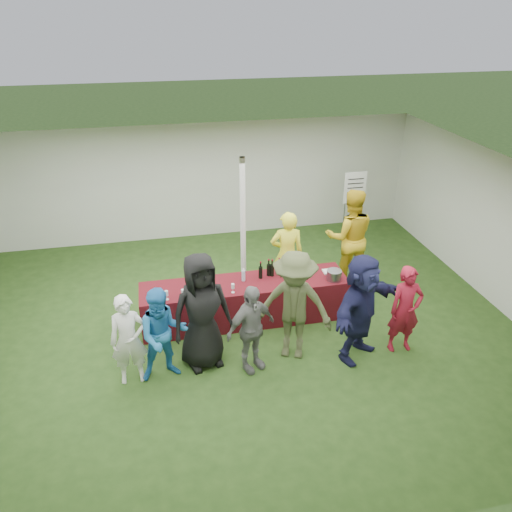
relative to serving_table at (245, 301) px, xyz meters
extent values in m
plane|color=#284719|center=(-0.34, -0.26, -0.38)|extent=(60.00, 60.00, 0.00)
plane|color=white|center=(-0.34, 3.74, 0.97)|extent=(10.00, 0.00, 10.00)
plane|color=white|center=(-0.34, -4.26, 0.97)|extent=(10.00, 0.00, 10.00)
plane|color=white|center=(4.66, -0.26, 0.97)|extent=(0.00, 8.00, 8.00)
plane|color=white|center=(-0.34, -0.26, 2.33)|extent=(10.00, 10.00, 0.00)
cylinder|color=silver|center=(0.16, 0.94, 0.98)|extent=(0.10, 0.10, 2.70)
cube|color=#5A0B12|center=(0.00, 0.00, 0.00)|extent=(3.60, 0.80, 0.75)
cylinder|color=black|center=(0.30, 0.11, 0.48)|extent=(0.07, 0.07, 0.22)
cylinder|color=black|center=(0.30, 0.11, 0.64)|extent=(0.03, 0.03, 0.08)
cylinder|color=maroon|center=(0.30, 0.11, 0.69)|extent=(0.03, 0.03, 0.02)
cylinder|color=black|center=(0.46, 0.17, 0.48)|extent=(0.07, 0.07, 0.22)
cylinder|color=black|center=(0.46, 0.17, 0.64)|extent=(0.03, 0.03, 0.08)
cylinder|color=maroon|center=(0.46, 0.17, 0.69)|extent=(0.03, 0.03, 0.02)
cylinder|color=black|center=(0.52, 0.15, 0.48)|extent=(0.07, 0.07, 0.22)
cylinder|color=black|center=(0.52, 0.15, 0.64)|extent=(0.03, 0.03, 0.08)
cylinder|color=maroon|center=(0.52, 0.15, 0.69)|extent=(0.03, 0.03, 0.02)
cylinder|color=black|center=(0.65, 0.16, 0.48)|extent=(0.07, 0.07, 0.22)
cylinder|color=black|center=(0.65, 0.16, 0.64)|extent=(0.03, 0.03, 0.08)
cylinder|color=maroon|center=(0.65, 0.16, 0.69)|extent=(0.03, 0.03, 0.02)
cylinder|color=black|center=(0.79, 0.10, 0.48)|extent=(0.07, 0.07, 0.22)
cylinder|color=black|center=(0.79, 0.10, 0.64)|extent=(0.03, 0.03, 0.08)
cylinder|color=maroon|center=(0.79, 0.10, 0.69)|extent=(0.03, 0.03, 0.02)
cylinder|color=silver|center=(-1.34, -0.27, 0.38)|extent=(0.06, 0.06, 0.00)
cylinder|color=silver|center=(-1.34, -0.27, 0.42)|extent=(0.01, 0.01, 0.07)
cylinder|color=silver|center=(-1.34, -0.27, 0.50)|extent=(0.06, 0.06, 0.08)
cylinder|color=silver|center=(-1.08, -0.28, 0.38)|extent=(0.06, 0.06, 0.00)
cylinder|color=silver|center=(-1.08, -0.28, 0.42)|extent=(0.01, 0.01, 0.07)
cylinder|color=silver|center=(-1.08, -0.28, 0.50)|extent=(0.06, 0.06, 0.08)
cylinder|color=#480707|center=(-1.08, -0.28, 0.47)|extent=(0.05, 0.05, 0.02)
cylinder|color=silver|center=(-0.84, -0.24, 0.38)|extent=(0.06, 0.06, 0.00)
cylinder|color=silver|center=(-0.84, -0.24, 0.42)|extent=(0.01, 0.01, 0.07)
cylinder|color=silver|center=(-0.84, -0.24, 0.50)|extent=(0.06, 0.06, 0.08)
cylinder|color=silver|center=(-0.25, -0.27, 0.38)|extent=(0.06, 0.06, 0.00)
cylinder|color=silver|center=(-0.25, -0.27, 0.42)|extent=(0.01, 0.01, 0.07)
cylinder|color=silver|center=(-0.25, -0.27, 0.50)|extent=(0.06, 0.06, 0.08)
cylinder|color=silver|center=(-0.01, 0.08, 0.47)|extent=(0.07, 0.07, 0.20)
cylinder|color=silver|center=(-0.01, 0.08, 0.59)|extent=(0.03, 0.03, 0.03)
cube|color=white|center=(1.57, 0.05, 0.39)|extent=(0.25, 0.18, 0.03)
cylinder|color=slate|center=(1.54, -0.22, 0.46)|extent=(0.26, 0.26, 0.18)
cylinder|color=slate|center=(2.72, 2.36, 0.18)|extent=(0.02, 0.02, 1.10)
cylinder|color=slate|center=(3.12, 2.36, 0.18)|extent=(0.02, 0.02, 1.10)
cube|color=white|center=(2.92, 2.36, 1.07)|extent=(0.50, 0.02, 0.70)
cube|color=black|center=(2.92, 2.34, 1.27)|extent=(0.36, 0.01, 0.02)
cube|color=black|center=(2.92, 2.34, 1.17)|extent=(0.36, 0.01, 0.02)
cube|color=black|center=(2.92, 2.34, 1.07)|extent=(0.36, 0.01, 0.02)
cube|color=black|center=(2.92, 2.34, 0.97)|extent=(0.36, 0.01, 0.02)
cube|color=black|center=(2.92, 2.34, 0.88)|extent=(0.36, 0.01, 0.02)
imported|color=yellow|center=(0.93, 0.68, 0.48)|extent=(0.67, 0.49, 1.72)
imported|color=gold|center=(2.27, 0.92, 0.61)|extent=(1.07, 0.91, 1.96)
imported|color=white|center=(-1.95, -1.22, 0.35)|extent=(0.55, 0.38, 1.45)
imported|color=#2475BC|center=(-1.45, -1.23, 0.38)|extent=(0.79, 0.65, 1.51)
imported|color=black|center=(-0.86, -1.04, 0.58)|extent=(1.05, 0.81, 1.90)
imported|color=slate|center=(-0.16, -1.32, 0.35)|extent=(0.92, 0.69, 1.46)
imported|color=#454D2C|center=(0.56, -1.14, 0.55)|extent=(1.36, 1.10, 1.84)
imported|color=#1B1D44|center=(1.55, -1.36, 0.52)|extent=(1.66, 1.40, 1.79)
imported|color=maroon|center=(2.33, -1.35, 0.37)|extent=(0.55, 0.37, 1.49)
camera|label=1|loc=(-1.36, -7.32, 4.75)|focal=35.00mm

